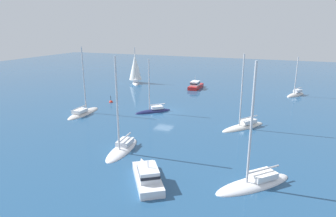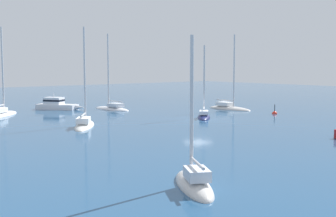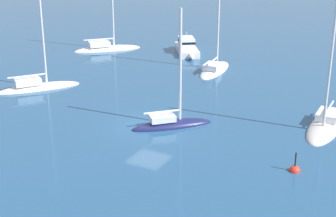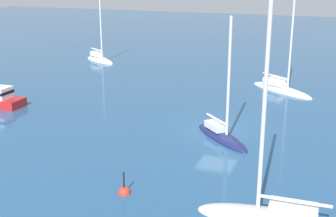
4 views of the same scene
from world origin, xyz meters
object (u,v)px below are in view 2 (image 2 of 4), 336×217
ketch (194,184)px  sailboat_1 (229,108)px  sloop (112,108)px  channel_buoy (275,114)px  cabin_cruiser (57,105)px  yacht (204,116)px  ketch_2 (1,114)px  ketch_1 (85,124)px

ketch → sailboat_1: bearing=-20.0°
sloop → channel_buoy: 20.32m
cabin_cruiser → yacht: size_ratio=0.74×
sailboat_1 → yacht: bearing=-64.1°
yacht → sailboat_1: bearing=-18.4°
sloop → ketch_2: 13.58m
ketch → channel_buoy: bearing=-29.5°
yacht → ketch_2: (-16.03, -16.23, 0.00)m
ketch → sloop: sloop is taller
ketch_2 → ketch_1: bearing=-125.6°
yacht → ketch_2: ketch_2 is taller
ketch_2 → sailboat_1: (11.40, 25.35, -0.01)m
yacht → ketch_1: 13.62m
ketch → channel_buoy: (-16.93, 28.84, -0.15)m
ketch_1 → channel_buoy: size_ratio=6.83×
channel_buoy → sloop: bearing=-144.4°
sloop → sailboat_1: (9.27, 11.94, -0.04)m
ketch_1 → ketch_2: ketch_2 is taller
ketch → cabin_cruiser: ketch is taller
ketch_1 → ketch_2: size_ratio=0.93×
sloop → ketch_1: bearing=132.3°
sloop → sailboat_1: 15.12m
ketch_2 → sailboat_1: 27.80m
ketch → cabin_cruiser: 40.14m
sloop → cabin_cruiser: bearing=41.0°
ketch_2 → channel_buoy: 31.38m
ketch_1 → ketch_2: 14.22m
ketch_1 → channel_buoy: 22.95m
ketch → ketch_1: (-21.63, 6.38, 0.04)m
ketch → yacht: size_ratio=0.92×
ketch → ketch_1: bearing=13.7°
yacht → ketch_1: ketch_1 is taller
yacht → ketch_1: (-2.08, -13.46, 0.01)m
sloop → channel_buoy: bearing=-150.2°
cabin_cruiser → yacht: 20.46m
yacht → ketch_1: bearing=125.9°
ketch → sloop: 37.53m
yacht → ketch_2: size_ratio=0.79×
cabin_cruiser → ketch_1: (16.73, -5.43, -0.40)m
ketch_1 → channel_buoy: ketch_1 is taller
sailboat_1 → ketch: bearing=-51.2°
cabin_cruiser → sailboat_1: size_ratio=0.61×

